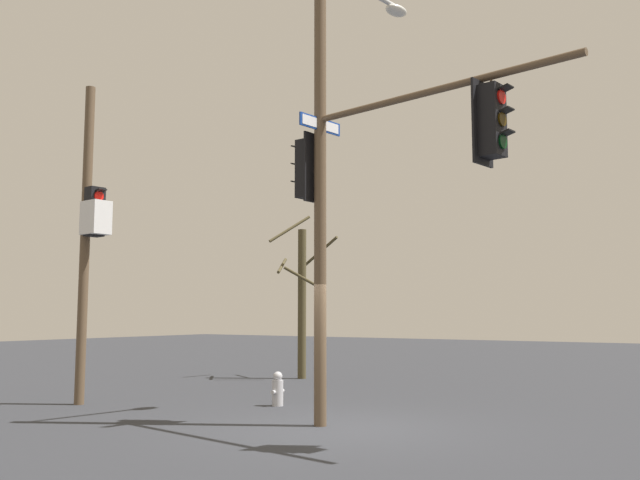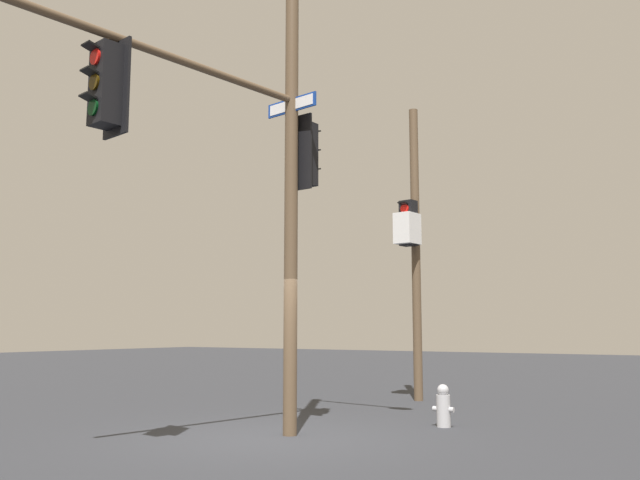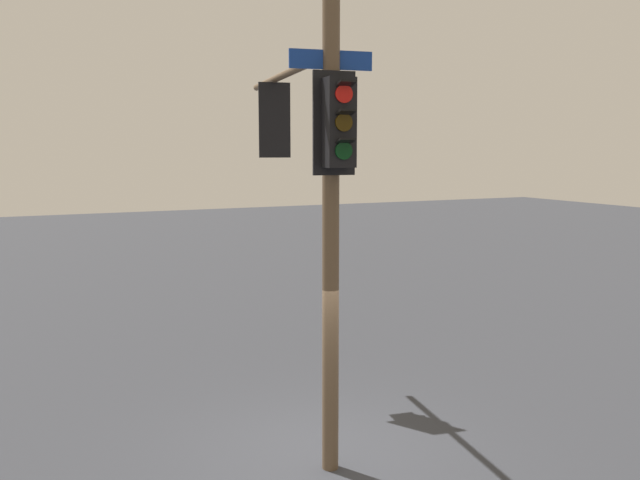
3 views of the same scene
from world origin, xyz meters
name	(u,v)px [view 2 (image 2 of 3)]	position (x,y,z in m)	size (l,w,h in m)	color
ground_plane	(272,439)	(0.00, 0.00, 0.00)	(80.00, 80.00, 0.00)	#2D2F33
main_signal_pole_assembly	(266,123)	(-0.09, 0.35, 4.95)	(3.58, 5.54, 8.87)	brown
secondary_pole_assembly	(412,239)	(0.45, -6.20, 3.85)	(0.51, 0.80, 7.15)	brown
fire_hydrant_fallback	(443,407)	(-1.76, -2.61, 0.34)	(0.38, 0.24, 0.73)	#B2B2B7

